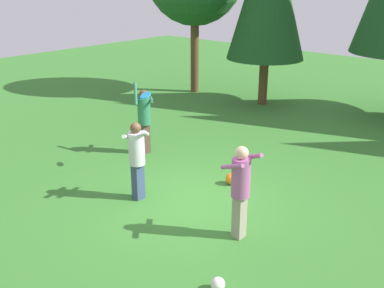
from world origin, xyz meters
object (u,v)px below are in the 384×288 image
person_thrower (144,116)px  person_bystander (241,184)px  ball_orange (231,179)px  frisbee (145,95)px  person_catcher (137,154)px  ball_white (218,284)px

person_thrower → person_bystander: size_ratio=1.08×
ball_orange → frisbee: bearing=-160.9°
person_thrower → person_catcher: bearing=-6.3°
ball_white → ball_orange: size_ratio=0.81×
frisbee → ball_orange: frisbee is taller
person_thrower → ball_white: person_thrower is taller
person_thrower → ball_white: size_ratio=8.58×
person_catcher → ball_orange: size_ratio=6.23×
person_thrower → person_catcher: (1.85, -1.95, -0.02)m
person_catcher → frisbee: bearing=-0.0°
person_catcher → person_bystander: (2.53, 0.17, 0.04)m
person_catcher → person_bystander: person_bystander is taller
person_catcher → ball_white: 3.55m
person_catcher → frisbee: frisbee is taller
person_catcher → frisbee: (-0.95, 1.19, 0.88)m
ball_white → ball_orange: (-2.10, 3.18, 0.03)m
frisbee → ball_white: (4.13, -2.47, -1.79)m
frisbee → ball_orange: (2.04, 0.71, -1.77)m
frisbee → ball_white: bearing=-30.9°
ball_white → person_bystander: bearing=114.2°
person_catcher → person_thrower: bearing=4.9°
frisbee → ball_orange: size_ratio=1.11×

